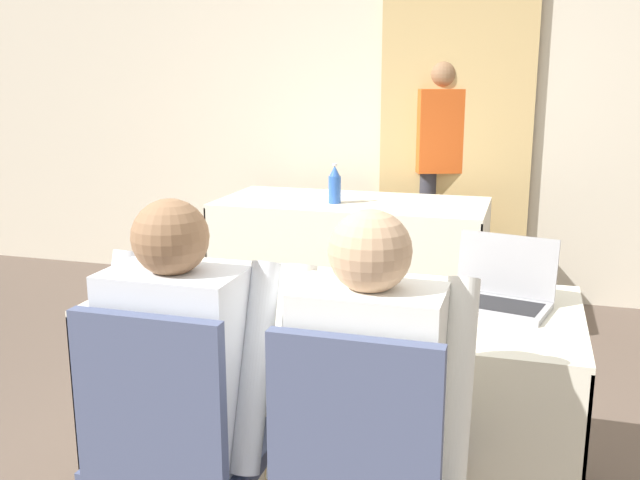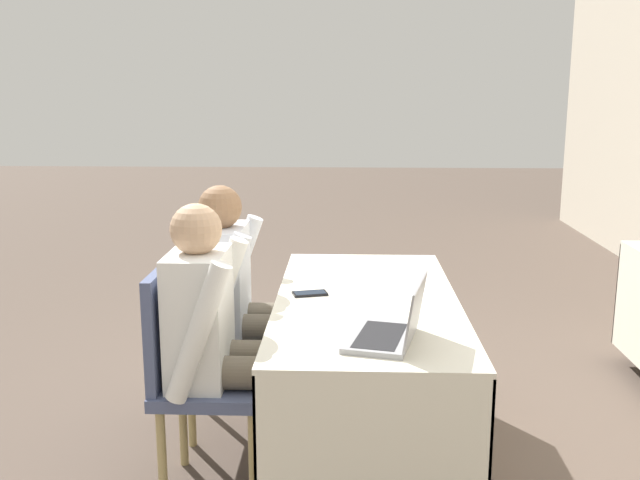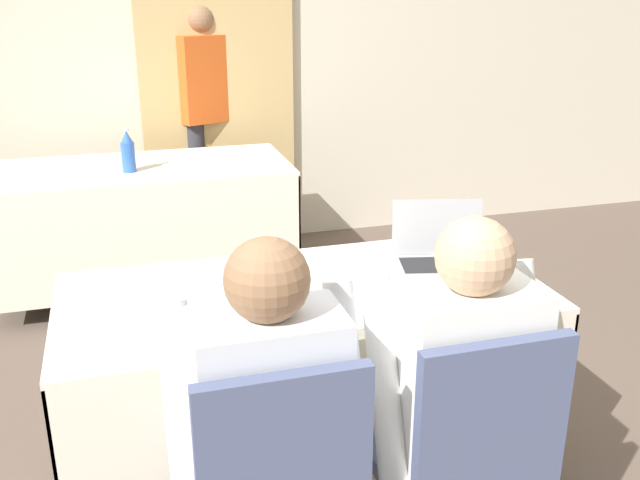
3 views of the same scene
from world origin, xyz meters
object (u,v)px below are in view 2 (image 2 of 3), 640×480
laptop (391,330)px  person_checkered_shirt (239,294)px  cell_phone (310,293)px  person_white_shirt (219,331)px  chair_near_left (218,326)px  chair_near_right (195,369)px

laptop → person_checkered_shirt: bearing=-127.3°
cell_phone → person_white_shirt: size_ratio=0.14×
laptop → person_white_shirt: person_white_shirt is taller
cell_phone → person_white_shirt: (0.30, -0.34, -0.07)m
chair_near_left → chair_near_right: size_ratio=1.00×
laptop → person_checkered_shirt: person_checkered_shirt is taller
laptop → chair_near_right: laptop is taller
cell_phone → person_checkered_shirt: bearing=-138.4°
cell_phone → chair_near_right: 0.58m
chair_near_right → laptop: bearing=-109.8°
chair_near_left → laptop: bearing=-136.3°
chair_near_right → person_white_shirt: person_white_shirt is taller
chair_near_left → person_checkered_shirt: 0.19m
person_checkered_shirt → laptop: bearing=-140.5°
cell_phone → chair_near_right: (0.30, -0.45, -0.23)m
person_checkered_shirt → person_white_shirt: 0.52m
laptop → person_checkered_shirt: 1.04m
chair_near_left → cell_phone: bearing=-116.4°
laptop → chair_near_left: (-0.80, -0.76, -0.27)m
person_white_shirt → person_checkered_shirt: bearing=0.0°
laptop → person_checkered_shirt: size_ratio=0.32×
chair_near_left → chair_near_right: same height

